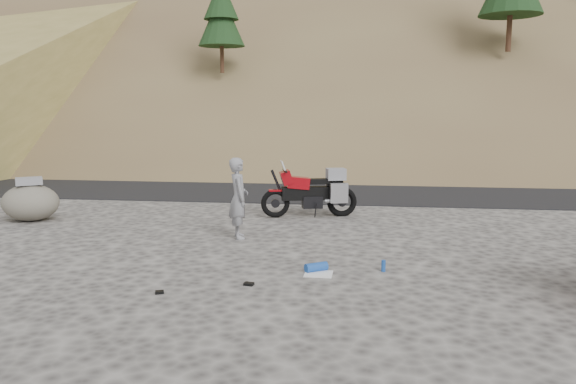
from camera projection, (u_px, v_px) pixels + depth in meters
name	position (u px, v px, depth m)	size (l,w,h in m)	color
ground	(250.00, 254.00, 10.50)	(140.00, 140.00, 0.00)	#403D3B
road	(302.00, 187.00, 19.33)	(120.00, 7.00, 0.05)	black
hillside	(341.00, 11.00, 48.93)	(120.00, 73.00, 46.72)	brown
motorcycle	(314.00, 192.00, 14.00)	(2.39, 1.06, 1.45)	black
man	(239.00, 238.00, 11.81)	(0.62, 0.41, 1.70)	gray
boulder	(30.00, 202.00, 13.54)	(1.69, 1.57, 1.06)	#5B574E
gear_white_cloth	(319.00, 274.00, 9.22)	(0.46, 0.40, 0.02)	white
gear_blue_mat	(316.00, 267.00, 9.35)	(0.15, 0.15, 0.39)	#1A489E
gear_bottle	(383.00, 266.00, 9.36)	(0.07, 0.07, 0.19)	#1A489E
gear_glove_a	(249.00, 284.00, 8.65)	(0.15, 0.10, 0.04)	black
gear_glove_b	(160.00, 292.00, 8.27)	(0.12, 0.09, 0.04)	black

